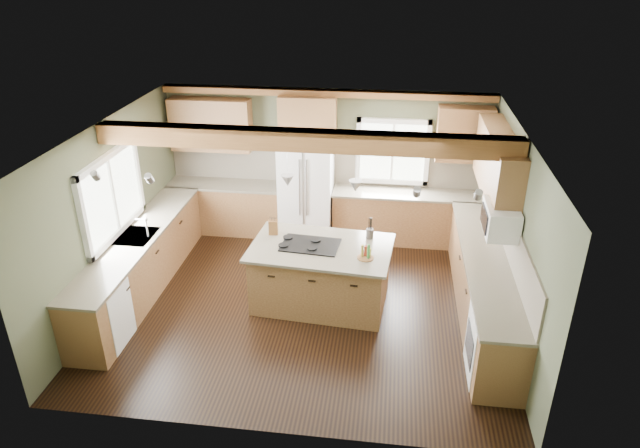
# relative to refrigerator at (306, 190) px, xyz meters

# --- Properties ---
(floor) EXTENTS (5.60, 5.60, 0.00)m
(floor) POSITION_rel_refrigerator_xyz_m (0.30, -2.12, -0.90)
(floor) COLOR black
(floor) RESTS_ON ground
(ceiling) EXTENTS (5.60, 5.60, 0.00)m
(ceiling) POSITION_rel_refrigerator_xyz_m (0.30, -2.12, 1.70)
(ceiling) COLOR silver
(ceiling) RESTS_ON wall_back
(wall_back) EXTENTS (5.60, 0.00, 5.60)m
(wall_back) POSITION_rel_refrigerator_xyz_m (0.30, 0.38, 0.40)
(wall_back) COLOR #50553D
(wall_back) RESTS_ON ground
(wall_left) EXTENTS (0.00, 5.00, 5.00)m
(wall_left) POSITION_rel_refrigerator_xyz_m (-2.50, -2.12, 0.40)
(wall_left) COLOR #50553D
(wall_left) RESTS_ON ground
(wall_right) EXTENTS (0.00, 5.00, 5.00)m
(wall_right) POSITION_rel_refrigerator_xyz_m (3.10, -2.12, 0.40)
(wall_right) COLOR #50553D
(wall_right) RESTS_ON ground
(ceiling_beam) EXTENTS (5.55, 0.26, 0.26)m
(ceiling_beam) POSITION_rel_refrigerator_xyz_m (0.30, -2.05, 1.57)
(ceiling_beam) COLOR brown
(ceiling_beam) RESTS_ON ceiling
(soffit_trim) EXTENTS (5.55, 0.20, 0.10)m
(soffit_trim) POSITION_rel_refrigerator_xyz_m (0.30, 0.28, 1.64)
(soffit_trim) COLOR brown
(soffit_trim) RESTS_ON ceiling
(backsplash_back) EXTENTS (5.58, 0.03, 0.58)m
(backsplash_back) POSITION_rel_refrigerator_xyz_m (0.30, 0.36, 0.31)
(backsplash_back) COLOR brown
(backsplash_back) RESTS_ON wall_back
(backsplash_right) EXTENTS (0.03, 3.70, 0.58)m
(backsplash_right) POSITION_rel_refrigerator_xyz_m (3.08, -2.07, 0.31)
(backsplash_right) COLOR brown
(backsplash_right) RESTS_ON wall_right
(base_cab_back_left) EXTENTS (2.02, 0.60, 0.88)m
(base_cab_back_left) POSITION_rel_refrigerator_xyz_m (-1.49, 0.08, -0.46)
(base_cab_back_left) COLOR brown
(base_cab_back_left) RESTS_ON floor
(counter_back_left) EXTENTS (2.06, 0.64, 0.04)m
(counter_back_left) POSITION_rel_refrigerator_xyz_m (-1.49, 0.08, 0.00)
(counter_back_left) COLOR #484235
(counter_back_left) RESTS_ON base_cab_back_left
(base_cab_back_right) EXTENTS (2.62, 0.60, 0.88)m
(base_cab_back_right) POSITION_rel_refrigerator_xyz_m (1.79, 0.08, -0.46)
(base_cab_back_right) COLOR brown
(base_cab_back_right) RESTS_ON floor
(counter_back_right) EXTENTS (2.66, 0.64, 0.04)m
(counter_back_right) POSITION_rel_refrigerator_xyz_m (1.79, 0.08, 0.00)
(counter_back_right) COLOR #484235
(counter_back_right) RESTS_ON base_cab_back_right
(base_cab_left) EXTENTS (0.60, 3.70, 0.88)m
(base_cab_left) POSITION_rel_refrigerator_xyz_m (-2.20, -2.07, -0.46)
(base_cab_left) COLOR brown
(base_cab_left) RESTS_ON floor
(counter_left) EXTENTS (0.64, 3.74, 0.04)m
(counter_left) POSITION_rel_refrigerator_xyz_m (-2.20, -2.07, 0.00)
(counter_left) COLOR #484235
(counter_left) RESTS_ON base_cab_left
(base_cab_right) EXTENTS (0.60, 3.70, 0.88)m
(base_cab_right) POSITION_rel_refrigerator_xyz_m (2.80, -2.07, -0.46)
(base_cab_right) COLOR brown
(base_cab_right) RESTS_ON floor
(counter_right) EXTENTS (0.64, 3.74, 0.04)m
(counter_right) POSITION_rel_refrigerator_xyz_m (2.80, -2.07, 0.00)
(counter_right) COLOR #484235
(counter_right) RESTS_ON base_cab_right
(upper_cab_back_left) EXTENTS (1.40, 0.35, 0.90)m
(upper_cab_back_left) POSITION_rel_refrigerator_xyz_m (-1.69, 0.21, 1.05)
(upper_cab_back_left) COLOR brown
(upper_cab_back_left) RESTS_ON wall_back
(upper_cab_over_fridge) EXTENTS (0.96, 0.35, 0.70)m
(upper_cab_over_fridge) POSITION_rel_refrigerator_xyz_m (-0.00, 0.21, 1.25)
(upper_cab_over_fridge) COLOR brown
(upper_cab_over_fridge) RESTS_ON wall_back
(upper_cab_right) EXTENTS (0.35, 2.20, 0.90)m
(upper_cab_right) POSITION_rel_refrigerator_xyz_m (2.92, -1.22, 1.05)
(upper_cab_right) COLOR brown
(upper_cab_right) RESTS_ON wall_right
(upper_cab_back_corner) EXTENTS (0.90, 0.35, 0.90)m
(upper_cab_back_corner) POSITION_rel_refrigerator_xyz_m (2.60, 0.21, 1.05)
(upper_cab_back_corner) COLOR brown
(upper_cab_back_corner) RESTS_ON wall_back
(window_left) EXTENTS (0.04, 1.60, 1.05)m
(window_left) POSITION_rel_refrigerator_xyz_m (-2.48, -2.07, 0.65)
(window_left) COLOR white
(window_left) RESTS_ON wall_left
(window_back) EXTENTS (1.10, 0.04, 1.00)m
(window_back) POSITION_rel_refrigerator_xyz_m (1.45, 0.36, 0.65)
(window_back) COLOR white
(window_back) RESTS_ON wall_back
(sink) EXTENTS (0.50, 0.65, 0.03)m
(sink) POSITION_rel_refrigerator_xyz_m (-2.20, -2.07, 0.01)
(sink) COLOR #262628
(sink) RESTS_ON counter_left
(faucet) EXTENTS (0.02, 0.02, 0.28)m
(faucet) POSITION_rel_refrigerator_xyz_m (-2.02, -2.07, 0.15)
(faucet) COLOR #B2B2B7
(faucet) RESTS_ON sink
(dishwasher) EXTENTS (0.60, 0.60, 0.84)m
(dishwasher) POSITION_rel_refrigerator_xyz_m (-2.19, -3.37, -0.47)
(dishwasher) COLOR white
(dishwasher) RESTS_ON floor
(oven) EXTENTS (0.60, 0.72, 0.84)m
(oven) POSITION_rel_refrigerator_xyz_m (2.79, -3.37, -0.47)
(oven) COLOR white
(oven) RESTS_ON floor
(microwave) EXTENTS (0.40, 0.70, 0.38)m
(microwave) POSITION_rel_refrigerator_xyz_m (2.88, -2.17, 0.65)
(microwave) COLOR white
(microwave) RESTS_ON wall_right
(pendant_left) EXTENTS (0.18, 0.18, 0.16)m
(pendant_left) POSITION_rel_refrigerator_xyz_m (0.06, -2.01, 0.98)
(pendant_left) COLOR #B2B2B7
(pendant_left) RESTS_ON ceiling
(pendant_right) EXTENTS (0.18, 0.18, 0.16)m
(pendant_right) POSITION_rel_refrigerator_xyz_m (0.98, -2.09, 0.98)
(pendant_right) COLOR #B2B2B7
(pendant_right) RESTS_ON ceiling
(refrigerator) EXTENTS (0.90, 0.74, 1.80)m
(refrigerator) POSITION_rel_refrigerator_xyz_m (0.00, 0.00, 0.00)
(refrigerator) COLOR white
(refrigerator) RESTS_ON floor
(island) EXTENTS (1.94, 1.28, 0.88)m
(island) POSITION_rel_refrigerator_xyz_m (0.52, -2.05, -0.46)
(island) COLOR brown
(island) RESTS_ON floor
(island_top) EXTENTS (2.08, 1.42, 0.04)m
(island_top) POSITION_rel_refrigerator_xyz_m (0.52, -2.05, 0.00)
(island_top) COLOR #484235
(island_top) RESTS_ON island
(cooktop) EXTENTS (0.85, 0.60, 0.02)m
(cooktop) POSITION_rel_refrigerator_xyz_m (0.37, -2.04, 0.03)
(cooktop) COLOR black
(cooktop) RESTS_ON island_top
(knife_block) EXTENTS (0.14, 0.11, 0.22)m
(knife_block) POSITION_rel_refrigerator_xyz_m (-0.22, -1.75, 0.13)
(knife_block) COLOR brown
(knife_block) RESTS_ON island_top
(utensil_crock) EXTENTS (0.11, 0.11, 0.14)m
(utensil_crock) POSITION_rel_refrigerator_xyz_m (1.18, -1.70, 0.09)
(utensil_crock) COLOR #362F2B
(utensil_crock) RESTS_ON island_top
(bottle_tray) EXTENTS (0.28, 0.28, 0.21)m
(bottle_tray) POSITION_rel_refrigerator_xyz_m (1.16, -2.30, 0.12)
(bottle_tray) COLOR brown
(bottle_tray) RESTS_ON island_top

